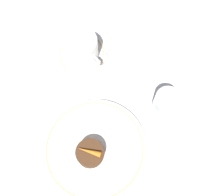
% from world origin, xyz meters
% --- Properties ---
extents(ground_plane, '(3.00, 3.00, 0.00)m').
position_xyz_m(ground_plane, '(0.00, 0.00, 0.00)').
color(ground_plane, white).
extents(dinner_plate, '(0.25, 0.25, 0.01)m').
position_xyz_m(dinner_plate, '(0.03, -0.04, 0.01)').
color(dinner_plate, white).
rests_on(dinner_plate, ground_plane).
extents(saucer, '(0.14, 0.14, 0.01)m').
position_xyz_m(saucer, '(-0.18, 0.12, 0.01)').
color(saucer, white).
rests_on(saucer, ground_plane).
extents(coffee_cup, '(0.12, 0.09, 0.07)m').
position_xyz_m(coffee_cup, '(-0.18, 0.12, 0.05)').
color(coffee_cup, white).
rests_on(coffee_cup, saucer).
extents(spoon, '(0.04, 0.11, 0.00)m').
position_xyz_m(spoon, '(-0.14, 0.12, 0.01)').
color(spoon, silver).
rests_on(spoon, saucer).
extents(wine_glass, '(0.07, 0.07, 0.11)m').
position_xyz_m(wine_glass, '(0.09, 0.14, 0.07)').
color(wine_glass, silver).
rests_on(wine_glass, ground_plane).
extents(dessert_cake, '(0.06, 0.06, 0.04)m').
position_xyz_m(dessert_cake, '(0.04, -0.06, 0.03)').
color(dessert_cake, '#4C2D19').
rests_on(dessert_cake, dinner_plate).
extents(carrot_garnish, '(0.05, 0.04, 0.01)m').
position_xyz_m(carrot_garnish, '(0.04, -0.06, 0.06)').
color(carrot_garnish, orange).
rests_on(carrot_garnish, dessert_cake).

